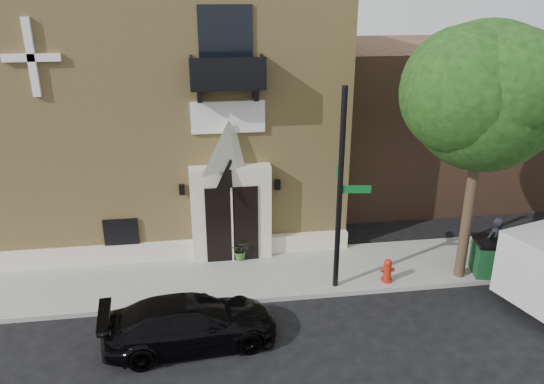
% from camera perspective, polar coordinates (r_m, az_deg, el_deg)
% --- Properties ---
extents(ground, '(120.00, 120.00, 0.00)m').
position_cam_1_polar(ground, '(15.94, 0.18, -11.75)').
color(ground, black).
rests_on(ground, ground).
extents(sidewalk, '(42.00, 3.00, 0.15)m').
position_cam_1_polar(sidewalk, '(17.31, 2.75, -8.59)').
color(sidewalk, gray).
rests_on(sidewalk, ground).
extents(church, '(12.20, 11.01, 9.30)m').
position_cam_1_polar(church, '(21.58, -11.00, 10.08)').
color(church, tan).
rests_on(church, ground).
extents(neighbour_building, '(18.00, 8.00, 6.40)m').
position_cam_1_polar(neighbour_building, '(26.81, 23.58, 7.72)').
color(neighbour_building, brown).
rests_on(neighbour_building, ground).
extents(street_tree_left, '(4.97, 4.38, 7.77)m').
position_cam_1_polar(street_tree_left, '(15.99, 22.21, 9.57)').
color(street_tree_left, '#38281C').
rests_on(street_tree_left, sidewalk).
extents(black_sedan, '(4.60, 2.22, 1.29)m').
position_cam_1_polar(black_sedan, '(14.13, -8.78, -13.70)').
color(black_sedan, black).
rests_on(black_sedan, ground).
extents(street_sign, '(0.96, 1.02, 6.08)m').
position_cam_1_polar(street_sign, '(15.23, 7.37, 0.02)').
color(street_sign, black).
rests_on(street_sign, sidewalk).
extents(fire_hydrant, '(0.43, 0.35, 0.76)m').
position_cam_1_polar(fire_hydrant, '(16.85, 12.31, -8.24)').
color(fire_hydrant, '#A61F0F').
rests_on(fire_hydrant, sidewalk).
extents(dumpster, '(1.95, 1.37, 1.16)m').
position_cam_1_polar(dumpster, '(18.29, 23.53, -6.41)').
color(dumpster, '#103D1D').
rests_on(dumpster, sidewalk).
extents(planter, '(0.65, 0.57, 0.68)m').
position_cam_1_polar(planter, '(17.75, -3.38, -6.26)').
color(planter, '#3C692F').
rests_on(planter, sidewalk).
extents(pedestrian_near, '(0.77, 0.64, 1.79)m').
position_cam_1_polar(pedestrian_near, '(18.35, 22.73, -5.11)').
color(pedestrian_near, black).
rests_on(pedestrian_near, sidewalk).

